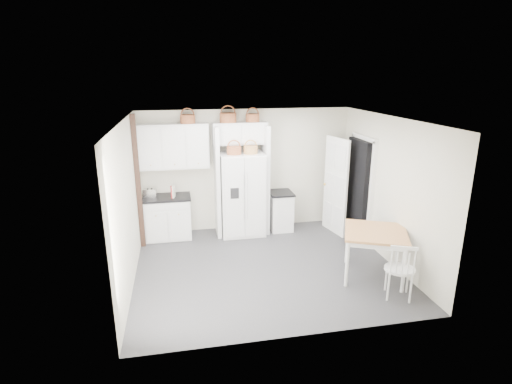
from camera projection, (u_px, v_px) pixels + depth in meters
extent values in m
plane|color=#36353C|center=(266.00, 267.00, 7.11)|extent=(4.50, 4.50, 0.00)
plane|color=white|center=(267.00, 119.00, 6.37)|extent=(4.50, 4.50, 0.00)
plane|color=beige|center=(246.00, 170.00, 8.62)|extent=(4.50, 0.00, 4.50)
plane|color=beige|center=(128.00, 205.00, 6.32)|extent=(0.00, 4.00, 4.00)
plane|color=beige|center=(388.00, 190.00, 7.15)|extent=(0.00, 4.00, 4.00)
cube|color=white|center=(242.00, 194.00, 8.38)|extent=(0.90, 0.73, 1.75)
cube|color=white|center=(168.00, 218.00, 8.27)|extent=(0.92, 0.58, 0.85)
cube|color=white|center=(280.00, 211.00, 8.72)|extent=(0.46, 0.55, 0.81)
cube|color=#A87942|center=(374.00, 254.00, 6.66)|extent=(1.30, 1.30, 0.82)
cube|color=white|center=(400.00, 269.00, 6.03)|extent=(0.58, 0.56, 0.93)
cube|color=black|center=(167.00, 197.00, 8.14)|extent=(0.96, 0.62, 0.04)
cube|color=black|center=(281.00, 193.00, 8.60)|extent=(0.50, 0.59, 0.04)
cube|color=silver|center=(150.00, 193.00, 8.06)|extent=(0.27, 0.17, 0.18)
cube|color=maroon|center=(172.00, 192.00, 8.05)|extent=(0.04, 0.15, 0.23)
cube|color=beige|center=(174.00, 192.00, 8.06)|extent=(0.07, 0.16, 0.24)
cylinder|color=brown|center=(188.00, 119.00, 7.91)|extent=(0.29, 0.29, 0.17)
cylinder|color=brown|center=(228.00, 118.00, 8.06)|extent=(0.34, 0.34, 0.19)
cylinder|color=brown|center=(253.00, 118.00, 8.16)|extent=(0.28, 0.28, 0.16)
cylinder|color=brown|center=(234.00, 150.00, 7.99)|extent=(0.29, 0.29, 0.16)
cylinder|color=#A26631|center=(251.00, 150.00, 8.05)|extent=(0.28, 0.28, 0.15)
cube|color=white|center=(174.00, 146.00, 8.01)|extent=(1.40, 0.34, 0.90)
cube|color=white|center=(240.00, 133.00, 8.20)|extent=(1.12, 0.34, 0.45)
cube|color=white|center=(217.00, 182.00, 8.26)|extent=(0.08, 0.60, 2.30)
cube|color=white|center=(265.00, 179.00, 8.45)|extent=(0.08, 0.60, 2.30)
cube|color=black|center=(138.00, 183.00, 7.60)|extent=(0.09, 0.09, 2.60)
cube|color=black|center=(358.00, 190.00, 8.16)|extent=(0.18, 0.85, 2.05)
cube|color=white|center=(335.00, 186.00, 8.41)|extent=(0.21, 0.79, 2.05)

